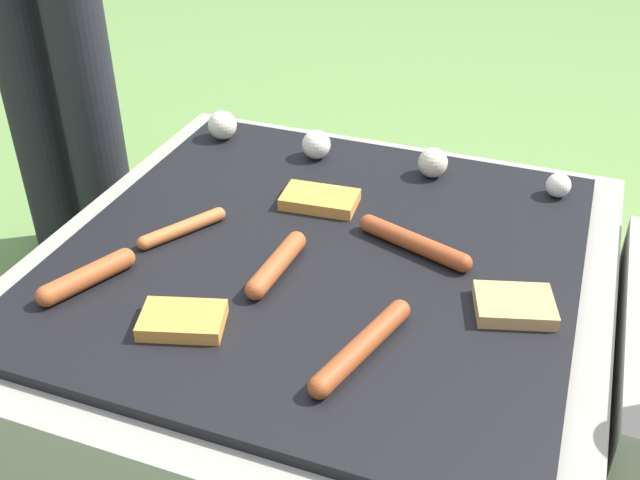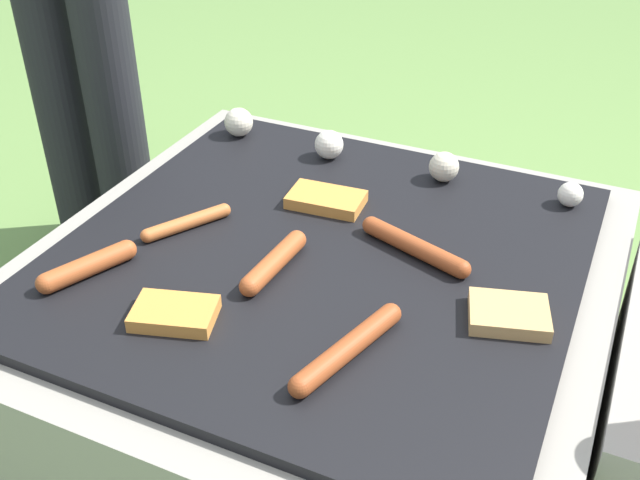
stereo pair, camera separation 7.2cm
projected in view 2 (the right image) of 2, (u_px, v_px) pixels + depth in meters
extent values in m
plane|color=#608442|center=(320.00, 421.00, 1.35)|extent=(14.00, 14.00, 0.00)
cube|color=gray|center=(320.00, 347.00, 1.25)|extent=(0.87, 0.87, 0.35)
cube|color=black|center=(320.00, 256.00, 1.15)|extent=(0.76, 0.76, 0.02)
cylinder|color=black|center=(57.00, 76.00, 1.63)|extent=(0.12, 0.12, 0.82)
cylinder|color=black|center=(111.00, 87.00, 1.58)|extent=(0.12, 0.12, 0.82)
cylinder|color=#93421E|center=(414.00, 246.00, 1.13)|extent=(0.17, 0.08, 0.03)
sphere|color=#93421E|center=(462.00, 269.00, 1.08)|extent=(0.03, 0.03, 0.03)
sphere|color=#93421E|center=(371.00, 225.00, 1.18)|extent=(0.03, 0.03, 0.03)
cylinder|color=#93421E|center=(348.00, 348.00, 0.94)|extent=(0.08, 0.18, 0.03)
sphere|color=#93421E|center=(300.00, 387.00, 0.88)|extent=(0.03, 0.03, 0.03)
sphere|color=#93421E|center=(391.00, 314.00, 0.99)|extent=(0.03, 0.03, 0.03)
cylinder|color=#B7602D|center=(187.00, 223.00, 1.19)|extent=(0.09, 0.13, 0.02)
sphere|color=#B7602D|center=(147.00, 236.00, 1.16)|extent=(0.02, 0.02, 0.02)
sphere|color=#B7602D|center=(224.00, 210.00, 1.22)|extent=(0.02, 0.02, 0.02)
cylinder|color=#A34C23|center=(274.00, 262.00, 1.09)|extent=(0.04, 0.13, 0.03)
sphere|color=#A34C23|center=(297.00, 240.00, 1.14)|extent=(0.03, 0.03, 0.03)
sphere|color=#A34C23|center=(250.00, 286.00, 1.04)|extent=(0.03, 0.03, 0.03)
cylinder|color=#A34C23|center=(88.00, 266.00, 1.08)|extent=(0.08, 0.13, 0.03)
sphere|color=#A34C23|center=(46.00, 284.00, 1.05)|extent=(0.03, 0.03, 0.03)
sphere|color=#A34C23|center=(127.00, 250.00, 1.12)|extent=(0.03, 0.03, 0.03)
cube|color=tan|center=(509.00, 314.00, 1.00)|extent=(0.12, 0.11, 0.02)
cube|color=#D18438|center=(174.00, 313.00, 1.00)|extent=(0.13, 0.10, 0.02)
cube|color=#D18438|center=(326.00, 200.00, 1.25)|extent=(0.13, 0.08, 0.02)
sphere|color=beige|center=(239.00, 122.00, 1.47)|extent=(0.06, 0.06, 0.06)
sphere|color=silver|center=(329.00, 145.00, 1.39)|extent=(0.05, 0.05, 0.05)
sphere|color=beige|center=(444.00, 167.00, 1.31)|extent=(0.05, 0.05, 0.05)
sphere|color=silver|center=(570.00, 194.00, 1.24)|extent=(0.04, 0.04, 0.04)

